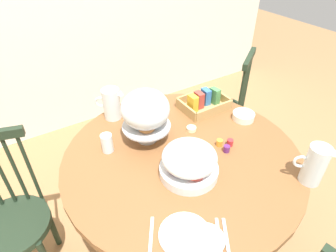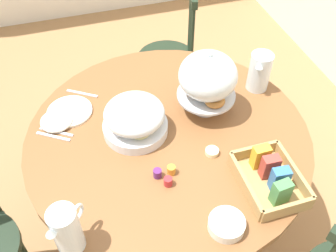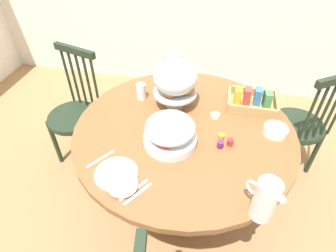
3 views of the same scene
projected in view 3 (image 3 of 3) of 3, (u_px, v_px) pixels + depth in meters
name	position (u px, v px, depth m)	size (l,w,h in m)	color
ground_plane	(168.00, 213.00, 2.08)	(10.00, 10.00, 0.00)	#997047
dining_table	(183.00, 150.00, 1.81)	(1.32, 1.32, 0.74)	brown
windsor_chair_near_window	(299.00, 127.00, 2.13)	(0.46, 0.46, 0.97)	#1E2D1E
windsor_chair_by_cabinet	(76.00, 115.00, 2.24)	(0.42, 0.42, 0.97)	#1E2D1E
pastry_stand_with_dome	(175.00, 79.00, 1.74)	(0.28, 0.28, 0.34)	silver
fruit_platter_covered	(170.00, 132.00, 1.54)	(0.30, 0.30, 0.18)	silver
orange_juice_pitcher	(264.00, 201.00, 1.19)	(0.15, 0.14, 0.21)	silver
milk_pitcher	(173.00, 68.00, 2.05)	(0.17, 0.14, 0.20)	silver
cereal_basket	(252.00, 101.00, 1.83)	(0.32, 0.24, 0.12)	tan
china_plate_large	(116.00, 173.00, 1.42)	(0.22, 0.22, 0.01)	white
china_plate_small	(123.00, 185.00, 1.35)	(0.15, 0.15, 0.01)	white
cereal_bowl	(275.00, 130.00, 1.64)	(0.14, 0.14, 0.04)	white
drinking_glass	(141.00, 91.00, 1.89)	(0.06, 0.06, 0.11)	silver
butter_dish	(215.00, 115.00, 1.76)	(0.06, 0.06, 0.02)	beige
jam_jar_strawberry	(230.00, 142.00, 1.57)	(0.04, 0.04, 0.04)	#B7282D
jam_jar_apricot	(221.00, 137.00, 1.60)	(0.04, 0.04, 0.04)	orange
jam_jar_grape	(220.00, 144.00, 1.55)	(0.04, 0.04, 0.04)	#5B2366
table_knife	(134.00, 190.00, 1.34)	(0.17, 0.01, 0.01)	silver
dinner_fork	(138.00, 194.00, 1.33)	(0.17, 0.01, 0.01)	silver
soup_spoon	(101.00, 159.00, 1.49)	(0.17, 0.01, 0.01)	silver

